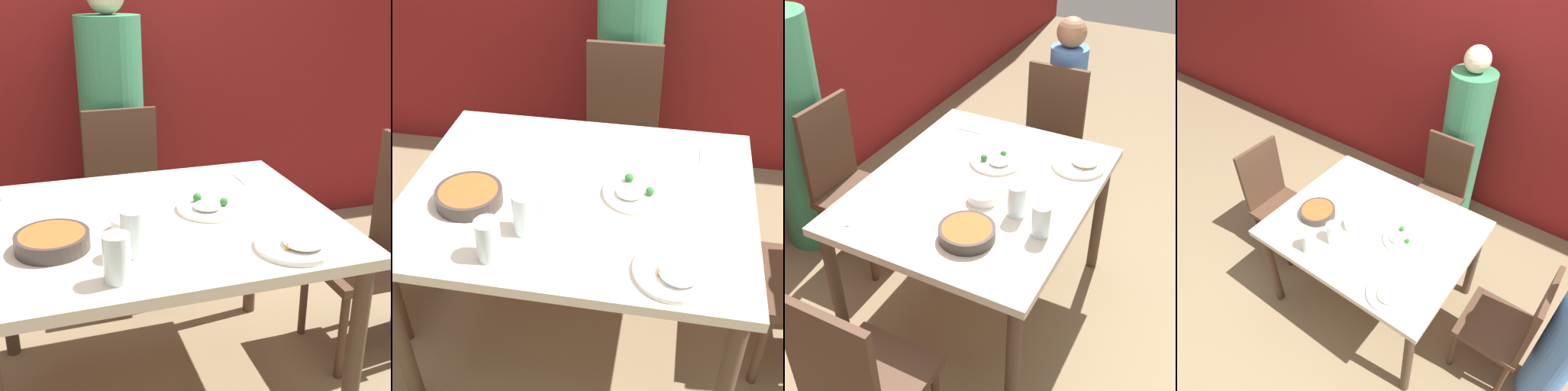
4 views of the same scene
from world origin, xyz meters
The scene contains 12 objects.
ground_plane centered at (0.00, 0.00, 0.00)m, with size 10.00×10.00×0.00m, color #847051.
dining_table centered at (0.00, 0.00, 0.69)m, with size 1.27×1.02×0.78m.
chair_adult_spot centered at (0.04, 0.86, 0.51)m, with size 0.40×0.40×0.97m.
person_adult centered at (0.04, 1.20, 0.74)m, with size 0.35×0.35×1.61m.
bowl_curry centered at (-0.37, -0.13, 0.81)m, with size 0.24×0.24×0.05m.
plate_rice_adult centered at (0.37, -0.37, 0.79)m, with size 0.26×0.26×0.05m.
plate_rice_child centered at (0.21, 0.02, 0.79)m, with size 0.26×0.26×0.05m.
bowl_rice_small centered at (-0.11, -0.07, 0.80)m, with size 0.13×0.13×0.05m.
glass_water_tall centered at (-0.13, -0.25, 0.85)m, with size 0.08×0.08×0.15m.
glass_water_short centered at (-0.21, -0.39, 0.85)m, with size 0.08×0.08×0.14m.
napkin_folded centered at (0.50, 0.29, 0.78)m, with size 0.14×0.14×0.01m.
fork_steel centered at (-0.46, 0.39, 0.78)m, with size 0.17×0.09×0.01m.
Camera 2 is at (0.32, -1.56, 1.96)m, focal length 50.00 mm.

